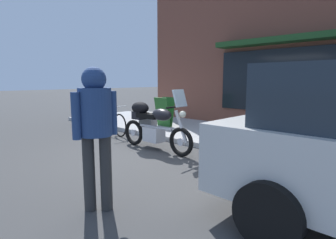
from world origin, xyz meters
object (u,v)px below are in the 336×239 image
object	(u,v)px
touring_motorcycle	(152,123)
pedestrian_walking	(95,121)
second_bicycle_by_cafe	(92,117)
parked_bicycle	(110,122)
sandwich_board_sign	(165,112)

from	to	relation	value
touring_motorcycle	pedestrian_walking	world-z (taller)	pedestrian_walking
touring_motorcycle	second_bicycle_by_cafe	bearing A→B (deg)	172.11
parked_bicycle	pedestrian_walking	bearing A→B (deg)	-36.12
touring_motorcycle	sandwich_board_sign	world-z (taller)	touring_motorcycle
parked_bicycle	second_bicycle_by_cafe	size ratio (longest dim) A/B	1.02
pedestrian_walking	second_bicycle_by_cafe	bearing A→B (deg)	149.82
touring_motorcycle	second_bicycle_by_cafe	size ratio (longest dim) A/B	1.25
touring_motorcycle	pedestrian_walking	size ratio (longest dim) A/B	1.22
pedestrian_walking	second_bicycle_by_cafe	size ratio (longest dim) A/B	1.02
pedestrian_walking	second_bicycle_by_cafe	distance (m)	5.90
pedestrian_walking	second_bicycle_by_cafe	world-z (taller)	pedestrian_walking
parked_bicycle	pedestrian_walking	xyz separation A→B (m)	(3.85, -2.81, 0.73)
touring_motorcycle	second_bicycle_by_cafe	world-z (taller)	touring_motorcycle
touring_motorcycle	pedestrian_walking	bearing A→B (deg)	-55.83
sandwich_board_sign	second_bicycle_by_cafe	size ratio (longest dim) A/B	0.54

